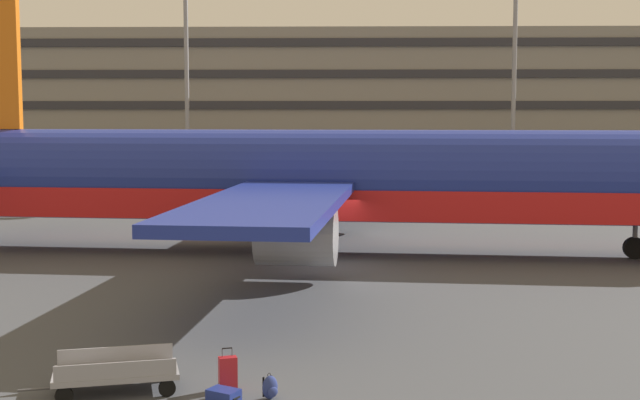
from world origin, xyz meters
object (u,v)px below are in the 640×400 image
(backpack_small, at_px, (270,388))
(baggage_cart, at_px, (116,372))
(suitcase_red, at_px, (224,395))
(suitcase_scuffed, at_px, (228,372))
(airliner, at_px, (320,180))

(backpack_small, distance_m, baggage_cart, 3.36)
(suitcase_red, relative_size, backpack_small, 1.38)
(backpack_small, bearing_deg, baggage_cart, 173.24)
(suitcase_red, relative_size, suitcase_scuffed, 0.83)
(suitcase_scuffed, xyz_separation_m, backpack_small, (0.96, -0.58, -0.15))
(airliner, xyz_separation_m, suitcase_red, (-1.56, -19.14, -3.01))
(airliner, distance_m, baggage_cart, 19.18)
(airliner, distance_m, suitcase_scuffed, 18.66)
(suitcase_red, bearing_deg, backpack_small, 9.98)
(suitcase_red, distance_m, suitcase_scuffed, 0.79)
(airliner, bearing_deg, backpack_small, -91.83)
(backpack_small, height_order, baggage_cart, baggage_cart)
(airliner, xyz_separation_m, baggage_cart, (-3.94, -18.58, -2.71))
(backpack_small, bearing_deg, suitcase_red, -170.02)
(suitcase_scuffed, bearing_deg, suitcase_red, -89.40)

